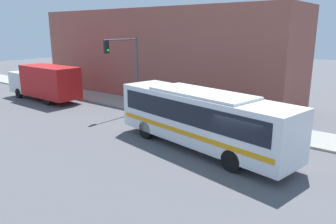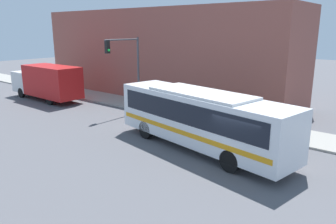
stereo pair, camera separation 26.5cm
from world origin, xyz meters
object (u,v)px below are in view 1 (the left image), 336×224
Objects in this scene: delivery_truck at (45,82)px; city_bus at (201,116)px; parking_meter at (169,102)px; fire_hydrant at (219,118)px; pedestrian_near_corner at (185,99)px; traffic_light_pole at (127,61)px.

city_bus is at bearing -95.48° from delivery_truck.
delivery_truck is 12.16m from parking_meter.
parking_meter is (0.00, 4.17, 0.49)m from fire_hydrant.
pedestrian_near_corner is (5.72, 5.16, -0.75)m from city_bus.
pedestrian_near_corner is (1.49, -0.36, 0.04)m from parking_meter.
traffic_light_pole is at bearing 97.36° from fire_hydrant.
city_bus is at bearing -110.62° from traffic_light_pole.
delivery_truck is at bearing 100.58° from traffic_light_pole.
parking_meter reaches higher than fire_hydrant.
delivery_truck is 6.18× the size of parking_meter.
fire_hydrant is at bearing -90.00° from parking_meter.
parking_meter is 1.53m from pedestrian_near_corner.
city_bus is 1.97× the size of traffic_light_pole.
delivery_truck is 12.90m from pedestrian_near_corner.
traffic_light_pole is at bearing 79.14° from city_bus.
city_bus reaches higher than pedestrian_near_corner.
city_bus is 17.47m from delivery_truck.
fire_hydrant is at bearing 27.49° from city_bus.
delivery_truck reaches higher than pedestrian_near_corner.
parking_meter is at bearing 90.00° from fire_hydrant.
traffic_light_pole is (-0.95, 7.38, 3.34)m from fire_hydrant.
traffic_light_pole reaches higher than pedestrian_near_corner.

